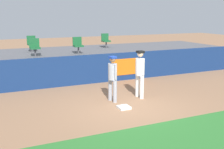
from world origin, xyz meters
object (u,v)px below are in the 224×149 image
object	(u,v)px
first_base	(124,107)
seat_back_right	(106,40)
seat_front_center	(78,44)
seat_front_left	(35,46)
player_fielder_home	(140,71)
seat_back_left	(32,43)
player_runner_visitor	(113,76)

from	to	relation	value
first_base	seat_back_right	size ratio (longest dim) A/B	0.48
seat_front_center	seat_front_left	size ratio (longest dim) A/B	1.00
seat_front_left	player_fielder_home	bearing A→B (deg)	-53.53
seat_back_left	seat_back_right	size ratio (longest dim) A/B	1.00
seat_back_left	seat_front_left	world-z (taller)	same
player_fielder_home	seat_front_center	bearing A→B (deg)	-167.65
first_base	player_fielder_home	bearing A→B (deg)	38.80
first_base	seat_back_left	xyz separation A→B (m)	(-1.98, 7.08, 1.65)
seat_front_center	seat_back_right	bearing A→B (deg)	38.34
player_runner_visitor	seat_back_right	xyz separation A→B (m)	(2.33, 6.20, 0.71)
seat_back_left	player_runner_visitor	bearing A→B (deg)	-72.52
seat_front_left	player_runner_visitor	bearing A→B (deg)	-64.83
player_runner_visitor	player_fielder_home	bearing A→B (deg)	79.92
seat_front_left	seat_back_right	bearing A→B (deg)	22.24
first_base	seat_back_left	bearing A→B (deg)	105.66
first_base	seat_back_right	xyz separation A→B (m)	(2.30, 7.08, 1.65)
first_base	player_fielder_home	distance (m)	1.77
first_base	seat_front_left	distance (m)	5.92
first_base	seat_front_center	world-z (taller)	seat_front_center
player_fielder_home	first_base	bearing A→B (deg)	-53.02
first_base	seat_back_left	size ratio (longest dim) A/B	0.48
player_runner_visitor	seat_back_left	size ratio (longest dim) A/B	2.02
seat_back_right	seat_front_left	xyz separation A→B (m)	(-4.40, -1.80, 0.00)
seat_back_left	first_base	bearing A→B (deg)	-74.34
seat_front_center	seat_back_right	xyz separation A→B (m)	(2.28, 1.80, -0.00)
seat_back_left	seat_front_center	world-z (taller)	same
seat_back_right	first_base	bearing A→B (deg)	-108.02
player_runner_visitor	seat_front_center	distance (m)	4.46
player_fielder_home	player_runner_visitor	bearing A→B (deg)	-90.37
seat_back_left	seat_back_right	world-z (taller)	same
seat_front_left	first_base	bearing A→B (deg)	-68.32
player_fielder_home	player_runner_visitor	xyz separation A→B (m)	(-1.16, -0.03, -0.07)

